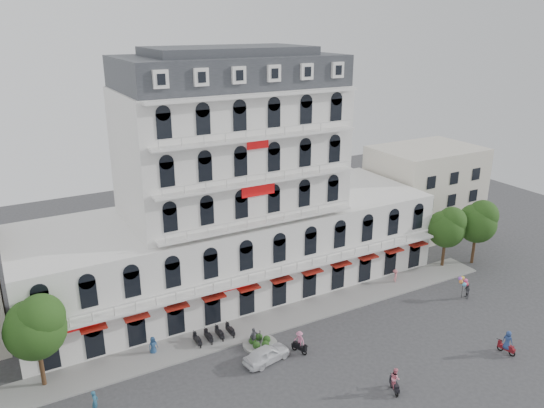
{
  "coord_description": "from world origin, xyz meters",
  "views": [
    {
      "loc": [
        -22.16,
        -30.91,
        28.16
      ],
      "look_at": [
        0.46,
        10.0,
        11.95
      ],
      "focal_mm": 35.0,
      "sensor_mm": 36.0,
      "label": 1
    }
  ],
  "objects": [
    {
      "name": "tree_east_outer",
      "position": [
        28.05,
        8.98,
        5.55
      ],
      "size": [
        4.65,
        4.65,
        8.05
      ],
      "color": "#382314",
      "rests_on": "ground"
    },
    {
      "name": "pedestrian_far",
      "position": [
        -17.96,
        4.36,
        0.94
      ],
      "size": [
        0.68,
        0.8,
        1.87
      ],
      "primitive_type": "imported",
      "rotation": [
        0.0,
        0.0,
        1.17
      ],
      "color": "#285C7A",
      "rests_on": "ground"
    },
    {
      "name": "sidewalk",
      "position": [
        0.0,
        9.0,
        0.08
      ],
      "size": [
        53.0,
        4.0,
        0.16
      ],
      "primitive_type": "cube",
      "color": "gray",
      "rests_on": "ground"
    },
    {
      "name": "balloon_vendor",
      "position": [
        20.25,
        3.15,
        1.27
      ],
      "size": [
        1.4,
        1.31,
        2.45
      ],
      "color": "#4E5055",
      "rests_on": "ground"
    },
    {
      "name": "parked_scooter_row",
      "position": [
        -6.35,
        8.8,
        0.0
      ],
      "size": [
        4.4,
        1.8,
        1.1
      ],
      "primitive_type": null,
      "color": "black",
      "rests_on": "ground"
    },
    {
      "name": "pedestrian_mid",
      "position": [
        -3.51,
        6.24,
        0.93
      ],
      "size": [
        1.16,
        0.7,
        1.86
      ],
      "primitive_type": "imported",
      "rotation": [
        0.0,
        0.0,
        3.38
      ],
      "color": "#58595F",
      "rests_on": "ground"
    },
    {
      "name": "rider_center",
      "position": [
        -0.43,
        3.36,
        1.15
      ],
      "size": [
        0.99,
        1.63,
        2.18
      ],
      "rotation": [
        0.0,
        0.0,
        5.08
      ],
      "color": "black",
      "rests_on": "ground"
    },
    {
      "name": "rider_southwest",
      "position": [
        3.44,
        -4.85,
        1.15
      ],
      "size": [
        0.93,
        1.63,
        2.23
      ],
      "rotation": [
        0.0,
        0.0,
        1.2
      ],
      "color": "black",
      "rests_on": "ground"
    },
    {
      "name": "traffic_island",
      "position": [
        -3.0,
        6.0,
        0.26
      ],
      "size": [
        3.2,
        3.2,
        1.6
      ],
      "color": "gray",
      "rests_on": "ground"
    },
    {
      "name": "pedestrian_left",
      "position": [
        -11.9,
        9.5,
        0.85
      ],
      "size": [
        0.89,
        0.63,
        1.7
      ],
      "primitive_type": "imported",
      "rotation": [
        0.0,
        0.0,
        0.12
      ],
      "color": "navy",
      "rests_on": "ground"
    },
    {
      "name": "parked_car",
      "position": [
        -3.6,
        3.63,
        0.74
      ],
      "size": [
        4.63,
        2.57,
        1.49
      ],
      "primitive_type": "imported",
      "rotation": [
        0.0,
        0.0,
        1.77
      ],
      "color": "white",
      "rests_on": "ground"
    },
    {
      "name": "tree_west_inner",
      "position": [
        -20.95,
        9.48,
        5.68
      ],
      "size": [
        4.76,
        4.76,
        8.25
      ],
      "color": "#382314",
      "rests_on": "ground"
    },
    {
      "name": "rider_east",
      "position": [
        15.69,
        -5.69,
        1.14
      ],
      "size": [
        0.74,
        1.69,
        2.27
      ],
      "rotation": [
        0.0,
        0.0,
        1.78
      ],
      "color": "maroon",
      "rests_on": "ground"
    },
    {
      "name": "main_building",
      "position": [
        0.0,
        18.0,
        9.96
      ],
      "size": [
        45.0,
        15.0,
        25.8
      ],
      "color": "silver",
      "rests_on": "ground"
    },
    {
      "name": "ground",
      "position": [
        0.0,
        0.0,
        0.0
      ],
      "size": [
        120.0,
        120.0,
        0.0
      ],
      "primitive_type": "plane",
      "color": "#38383A",
      "rests_on": "ground"
    },
    {
      "name": "tree_east_inner",
      "position": [
        24.05,
        9.98,
        5.21
      ],
      "size": [
        4.4,
        4.37,
        7.57
      ],
      "color": "#382314",
      "rests_on": "ground"
    },
    {
      "name": "flank_building_east",
      "position": [
        30.0,
        20.0,
        6.0
      ],
      "size": [
        14.0,
        10.0,
        12.0
      ],
      "primitive_type": "cube",
      "color": "beige",
      "rests_on": "ground"
    },
    {
      "name": "pedestrian_right",
      "position": [
        16.08,
        9.5,
        0.82
      ],
      "size": [
        1.21,
        1.14,
        1.65
      ],
      "primitive_type": "imported",
      "rotation": [
        0.0,
        0.0,
        3.82
      ],
      "color": "#D06E76",
      "rests_on": "ground"
    }
  ]
}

